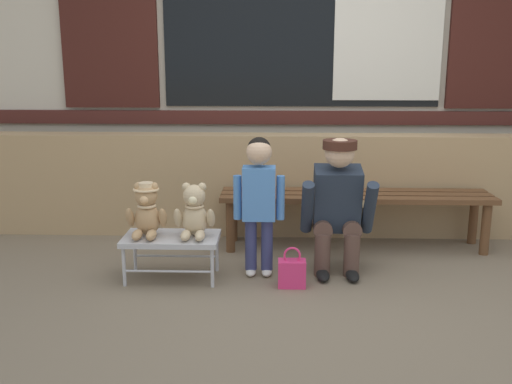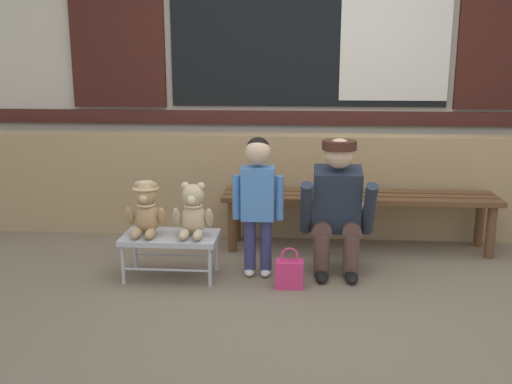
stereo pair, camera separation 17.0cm
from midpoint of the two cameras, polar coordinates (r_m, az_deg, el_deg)
name	(u,v)px [view 1 (the left image)]	position (r m, az deg, el deg)	size (l,w,h in m)	color
ground_plane	(310,301)	(3.64, 4.04, -10.67)	(60.00, 60.00, 0.00)	#756651
brick_low_wall	(302,185)	(4.87, 3.54, 0.71)	(7.07, 0.25, 0.85)	tan
shop_facade	(302,39)	(5.28, 3.62, 14.88)	(7.21, 0.26, 3.23)	beige
wooden_bench_long	(356,202)	(4.56, 8.74, -0.95)	(2.10, 0.40, 0.44)	brown
small_display_bench	(171,241)	(3.95, -9.57, -4.77)	(0.64, 0.36, 0.30)	#BCBCC1
teddy_bear_with_hat	(147,211)	(3.93, -11.97, -1.84)	(0.28, 0.27, 0.36)	tan
teddy_bear_plain	(194,213)	(3.87, -7.36, -2.03)	(0.28, 0.26, 0.36)	#CCB289
child_standing	(259,191)	(3.87, -0.96, 0.05)	(0.35, 0.18, 0.96)	navy
adult_crouching	(339,205)	(4.00, 6.95, -1.29)	(0.50, 0.49, 0.95)	brown
handbag_on_ground	(292,273)	(3.82, 2.28, -7.96)	(0.18, 0.11, 0.27)	#E53370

